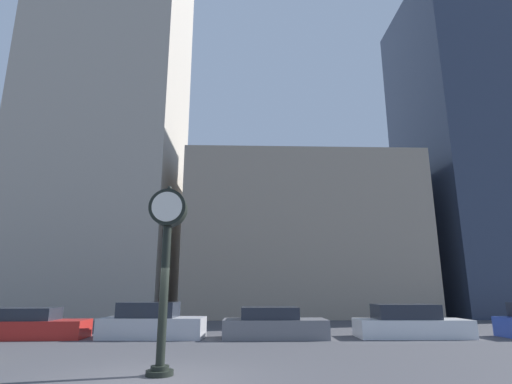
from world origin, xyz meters
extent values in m
plane|color=#424247|center=(0.00, 0.00, 0.00)|extent=(200.00, 200.00, 0.00)
cube|color=#ADA393|center=(-9.98, 24.00, 17.44)|extent=(12.12, 12.00, 34.88)
cube|color=gray|center=(6.68, 24.00, 6.15)|extent=(18.09, 12.00, 12.30)
cube|color=#2D384C|center=(23.44, 24.00, 14.79)|extent=(11.89, 12.00, 29.58)
cylinder|color=black|center=(0.03, 0.54, 0.06)|extent=(0.65, 0.65, 0.12)
cylinder|color=black|center=(0.03, 0.54, 0.17)|extent=(0.43, 0.43, 0.10)
cylinder|color=black|center=(0.03, 0.54, 1.89)|extent=(0.22, 0.22, 3.33)
cylinder|color=black|center=(0.03, 0.54, 4.03)|extent=(0.94, 0.42, 0.94)
cylinder|color=white|center=(0.03, 0.32, 4.03)|extent=(0.77, 0.02, 0.77)
cylinder|color=white|center=(0.03, 0.76, 4.03)|extent=(0.77, 0.02, 0.77)
sphere|color=black|center=(0.03, 0.54, 4.56)|extent=(0.12, 0.12, 0.12)
cube|color=red|center=(-6.94, 8.08, 0.37)|extent=(4.75, 1.92, 0.74)
cube|color=#232833|center=(-7.17, 8.07, 0.99)|extent=(2.64, 1.62, 0.50)
cube|color=#BCBCC1|center=(-1.80, 8.13, 0.42)|extent=(4.38, 2.01, 0.84)
cube|color=#232833|center=(-2.01, 8.14, 1.15)|extent=(2.44, 1.69, 0.62)
cube|color=slate|center=(3.33, 7.89, 0.39)|extent=(4.34, 1.90, 0.78)
cube|color=#232833|center=(3.12, 7.89, 1.02)|extent=(2.40, 1.65, 0.49)
cube|color=silver|center=(9.21, 8.01, 0.38)|extent=(4.75, 1.90, 0.75)
cube|color=#232833|center=(8.98, 8.01, 1.06)|extent=(2.63, 1.63, 0.61)
camera|label=1|loc=(1.97, -9.69, 1.96)|focal=28.00mm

